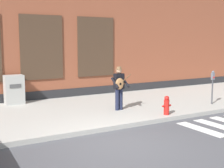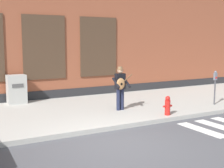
# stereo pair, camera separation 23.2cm
# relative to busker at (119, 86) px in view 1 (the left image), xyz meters

# --- Properties ---
(ground_plane) EXTENTS (160.00, 160.00, 0.00)m
(ground_plane) POSITION_rel_busker_xyz_m (-1.85, -3.14, -1.12)
(ground_plane) COLOR #4C4C51
(sidewalk) EXTENTS (28.00, 5.65, 0.15)m
(sidewalk) POSITION_rel_busker_xyz_m (-1.85, 0.94, -1.04)
(sidewalk) COLOR #ADAAA3
(sidewalk) RESTS_ON ground
(building_backdrop) EXTENTS (28.00, 4.06, 7.43)m
(building_backdrop) POSITION_rel_busker_xyz_m (-1.85, 5.75, 2.60)
(building_backdrop) COLOR brown
(building_backdrop) RESTS_ON ground
(busker) EXTENTS (0.70, 0.51, 1.70)m
(busker) POSITION_rel_busker_xyz_m (0.00, 0.00, 0.00)
(busker) COLOR #1E233D
(busker) RESTS_ON sidewalk
(parking_meter) EXTENTS (0.13, 0.11, 1.44)m
(parking_meter) POSITION_rel_busker_xyz_m (4.05, -0.99, -0.02)
(parking_meter) COLOR #47474C
(parking_meter) RESTS_ON sidewalk
(utility_box) EXTENTS (0.79, 0.56, 1.24)m
(utility_box) POSITION_rel_busker_xyz_m (-3.25, 3.31, -0.34)
(utility_box) COLOR #ADADA8
(utility_box) RESTS_ON sidewalk
(fire_hydrant) EXTENTS (0.38, 0.20, 0.70)m
(fire_hydrant) POSITION_rel_busker_xyz_m (1.09, -1.54, -0.62)
(fire_hydrant) COLOR red
(fire_hydrant) RESTS_ON sidewalk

